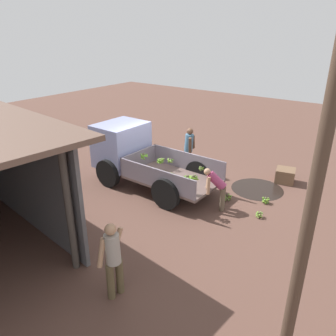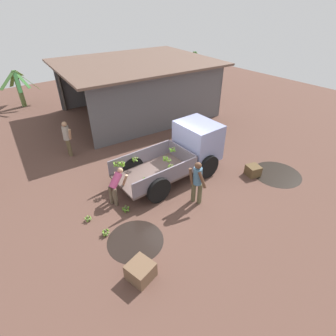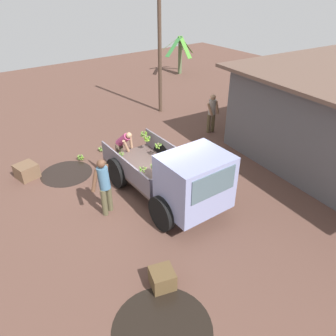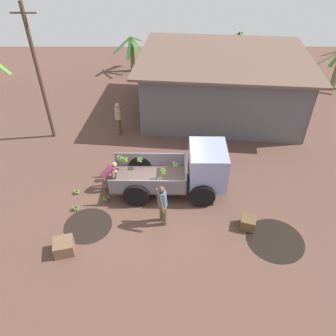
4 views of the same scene
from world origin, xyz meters
name	(u,v)px [view 1 (image 1 of 4)]	position (x,y,z in m)	size (l,w,h in m)	color
ground	(162,187)	(0.00, 0.00, 0.00)	(36.00, 36.00, 0.00)	brown
mud_patch_0	(128,146)	(3.90, -2.50, 0.00)	(2.00, 2.00, 0.01)	black
mud_patch_1	(257,189)	(-2.73, -1.83, 0.00)	(1.75, 1.75, 0.01)	black
cargo_truck	(132,152)	(1.19, 0.14, 1.05)	(4.49, 2.10, 2.01)	brown
utility_pole	(314,194)	(-5.58, 4.18, 3.19)	(1.06, 0.17, 6.24)	#483529
person_foreground_visitor	(189,148)	(-0.02, -1.66, 0.96)	(0.47, 0.70, 1.72)	brown
person_worker_loading	(217,186)	(-2.21, 0.17, 0.75)	(0.75, 0.58, 1.27)	brown
person_bystander_near_shed	(113,257)	(-2.29, 4.51, 0.93)	(0.36, 0.71, 1.67)	brown
banana_bunch_on_ground_0	(266,200)	(-3.32, -1.04, 0.11)	(0.26, 0.26, 0.21)	#4B4431
banana_bunch_on_ground_1	(227,197)	(-2.26, -0.50, 0.12)	(0.29, 0.28, 0.21)	#4A4230
banana_bunch_on_ground_2	(259,214)	(-3.49, -0.11, 0.10)	(0.24, 0.23, 0.18)	brown
wooden_crate_0	(285,176)	(-3.27, -2.96, 0.24)	(0.64, 0.64, 0.49)	brown
wooden_crate_1	(133,149)	(3.04, -1.89, 0.22)	(0.51, 0.51, 0.43)	brown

